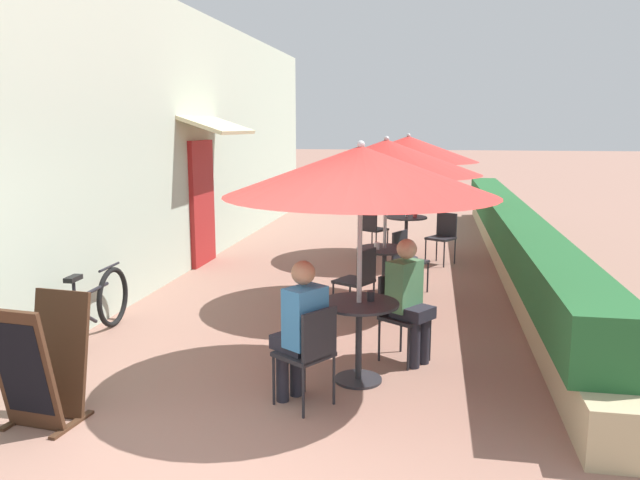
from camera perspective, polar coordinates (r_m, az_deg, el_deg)
ground_plane at (r=4.65m, az=-9.89°, el=-19.87°), size 120.00×120.00×0.00m
cafe_facade_wall at (r=11.27m, az=-10.61°, el=8.96°), size 0.98×13.84×4.20m
planter_hedge at (r=10.81m, az=17.02°, el=0.35°), size 0.60×12.84×1.01m
patio_table_near at (r=5.77m, az=3.57°, el=-7.84°), size 0.73×0.73×0.76m
patio_umbrella_near at (r=5.49m, az=3.74°, el=6.31°), size 2.43×2.43×2.21m
cafe_chair_near_left at (r=6.34m, az=7.24°, el=-6.35°), size 0.56×0.56×0.87m
seated_patron_near_left at (r=6.23m, az=8.10°, el=-5.04°), size 0.51×0.49×1.25m
cafe_chair_near_right at (r=5.24m, az=-0.92°, el=-9.91°), size 0.56×0.56×0.87m
seated_patron_near_right at (r=5.26m, az=-1.79°, el=-7.86°), size 0.51×0.49×1.25m
coffee_cup_near at (r=5.74m, az=4.66°, el=-5.13°), size 0.07×0.07×0.09m
patio_table_mid at (r=8.26m, az=5.89°, el=-2.28°), size 0.73×0.73×0.76m
patio_umbrella_mid at (r=8.07m, az=6.08°, el=7.56°), size 2.43×2.43×2.21m
cafe_chair_mid_left at (r=7.65m, az=3.58°, el=-3.38°), size 0.54×0.54×0.87m
cafe_chair_mid_right at (r=8.89m, az=7.87°, el=-1.51°), size 0.54×0.54×0.87m
coffee_cup_mid at (r=8.11m, az=5.21°, el=-0.55°), size 0.07×0.07×0.09m
patio_table_far at (r=11.17m, az=7.88°, el=0.99°), size 0.73×0.73×0.76m
patio_umbrella_far at (r=11.03m, az=8.07°, el=8.25°), size 2.43×2.43×2.21m
cafe_chair_far_left at (r=11.51m, az=4.75°, el=1.25°), size 0.55×0.55×0.87m
cafe_chair_far_right at (r=10.87m, az=11.19°, el=0.55°), size 0.55×0.55×0.87m
coffee_cup_far at (r=11.08m, az=8.68°, el=2.30°), size 0.07×0.07×0.09m
bicycle_leaning at (r=7.29m, az=-20.31°, el=-5.91°), size 0.12×1.76×0.80m
menu_board at (r=5.45m, az=-24.04°, el=-10.21°), size 0.58×0.68×1.02m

